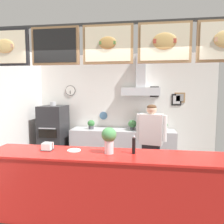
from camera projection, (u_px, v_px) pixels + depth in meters
name	position (u px, v px, depth m)	size (l,w,h in m)	color
ground_plane	(110.00, 211.00, 3.42)	(5.98, 5.98, 0.00)	#514C47
back_wall_assembly	(124.00, 105.00, 5.52)	(4.72, 2.81, 2.88)	gray
service_counter	(106.00, 190.00, 3.00)	(3.43, 0.65, 1.05)	red
back_prep_counter	(123.00, 148.00, 5.43)	(2.61, 0.59, 0.93)	#B7BABF
pizza_oven	(54.00, 135.00, 5.47)	(0.60, 0.75, 1.63)	#232326
shop_worker	(151.00, 143.00, 4.18)	(0.59, 0.30, 1.65)	#232328
espresso_machine	(147.00, 122.00, 5.24)	(0.49, 0.53, 0.42)	#A3A5AD
potted_thyme	(91.00, 124.00, 5.44)	(0.18, 0.18, 0.23)	#4C4C51
potted_rosemary	(132.00, 124.00, 5.33)	(0.21, 0.21, 0.25)	#4C4C51
potted_sage	(164.00, 126.00, 5.19)	(0.17, 0.17, 0.22)	#9E563D
pepper_grinder	(134.00, 145.00, 2.94)	(0.05, 0.05, 0.26)	black
basil_vase	(109.00, 139.00, 2.95)	(0.21, 0.21, 0.37)	silver
condiment_plate	(74.00, 150.00, 3.09)	(0.20, 0.20, 0.01)	white
napkin_holder	(48.00, 147.00, 3.13)	(0.17, 0.16, 0.12)	#262628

